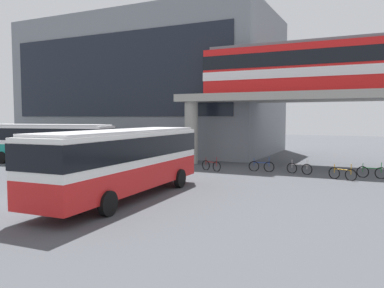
# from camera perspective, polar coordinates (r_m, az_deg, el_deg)

# --- Properties ---
(ground_plane) EXTENTS (120.00, 120.00, 0.00)m
(ground_plane) POSITION_cam_1_polar(r_m,az_deg,el_deg) (27.22, -3.99, -4.06)
(ground_plane) COLOR #47494F
(station_building) EXTENTS (27.72, 14.20, 14.37)m
(station_building) POSITION_cam_1_polar(r_m,az_deg,el_deg) (44.67, -6.12, 8.33)
(station_building) COLOR slate
(station_building) RESTS_ON ground_plane
(elevated_platform) EXTENTS (29.10, 6.08, 5.66)m
(elevated_platform) POSITION_cam_1_polar(r_m,az_deg,el_deg) (30.72, 25.04, 5.52)
(elevated_platform) COLOR #9E9B93
(elevated_platform) RESTS_ON ground_plane
(train) EXTENTS (24.97, 2.96, 3.84)m
(train) POSITION_cam_1_polar(r_m,az_deg,el_deg) (30.94, 24.85, 10.71)
(train) COLOR red
(train) RESTS_ON elevated_platform
(bus_main) EXTENTS (3.13, 11.15, 3.22)m
(bus_main) POSITION_cam_1_polar(r_m,az_deg,el_deg) (18.32, -10.01, -1.78)
(bus_main) COLOR red
(bus_main) RESTS_ON ground_plane
(bus_secondary) EXTENTS (11.31, 4.37, 3.22)m
(bus_secondary) POSITION_cam_1_polar(r_m,az_deg,el_deg) (33.83, -20.55, 0.66)
(bus_secondary) COLOR teal
(bus_secondary) RESTS_ON ground_plane
(bicycle_silver) EXTENTS (1.77, 0.42, 1.04)m
(bicycle_silver) POSITION_cam_1_polar(r_m,az_deg,el_deg) (26.97, 15.56, -3.50)
(bicycle_silver) COLOR black
(bicycle_silver) RESTS_ON ground_plane
(bicycle_green) EXTENTS (1.79, 0.12, 1.04)m
(bicycle_green) POSITION_cam_1_polar(r_m,az_deg,el_deg) (26.70, 25.02, -3.81)
(bicycle_green) COLOR black
(bicycle_green) RESTS_ON ground_plane
(bicycle_red) EXTENTS (1.70, 0.67, 1.04)m
(bicycle_red) POSITION_cam_1_polar(r_m,az_deg,el_deg) (27.50, 2.85, -3.22)
(bicycle_red) COLOR black
(bicycle_red) RESTS_ON ground_plane
(bicycle_orange) EXTENTS (1.69, 0.69, 1.04)m
(bicycle_orange) POSITION_cam_1_polar(r_m,az_deg,el_deg) (25.32, 21.33, -4.12)
(bicycle_orange) COLOR black
(bicycle_orange) RESTS_ON ground_plane
(bicycle_blue) EXTENTS (1.78, 0.30, 1.04)m
(bicycle_blue) POSITION_cam_1_polar(r_m,az_deg,el_deg) (27.55, 10.22, -3.26)
(bicycle_blue) COLOR black
(bicycle_blue) RESTS_ON ground_plane
(pedestrian_walking_across) EXTENTS (0.43, 0.32, 1.71)m
(pedestrian_walking_across) POSITION_cam_1_polar(r_m,az_deg,el_deg) (28.05, -6.61, -2.18)
(pedestrian_walking_across) COLOR gray
(pedestrian_walking_across) RESTS_ON ground_plane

